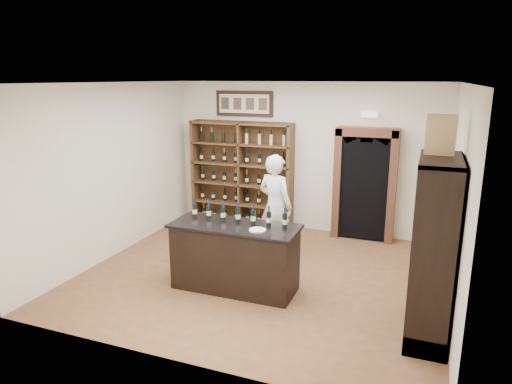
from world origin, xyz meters
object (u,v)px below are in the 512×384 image
Objects in this scene: tasting_counter at (235,257)px; wine_crate at (441,135)px; wine_shelf at (242,174)px; side_cabinet at (433,277)px; shopkeeper at (275,206)px; counter_bottle_0 at (195,210)px.

wine_crate is (2.66, -0.09, 1.94)m from tasting_counter.
wine_shelf and side_cabinet have the same top height.
shopkeeper is (1.23, -1.48, -0.19)m from wine_shelf.
side_cabinet is 3.13m from shopkeeper.
wine_shelf is at bearing 110.56° from tasting_counter.
wine_shelf is at bearing 145.82° from wine_crate.
wine_crate is at bearing -3.71° from counter_bottle_0.
counter_bottle_0 is 0.16× the size of shopkeeper.
counter_bottle_0 is 3.49m from side_cabinet.
tasting_counter is (1.10, -2.93, -0.61)m from wine_shelf.
wine_shelf is 1.21× the size of shopkeeper.
shopkeeper is (0.13, 1.46, 0.42)m from tasting_counter.
wine_crate is at bearing 166.18° from shopkeeper.
wine_shelf is 5.00m from wine_crate.
side_cabinet is (3.82, -3.23, -0.35)m from wine_shelf.
tasting_counter is 2.75m from side_cabinet.
wine_crate reaches higher than tasting_counter.
side_cabinet is at bearing -6.28° from tasting_counter.
wine_shelf is at bearing -32.48° from shopkeeper.
wine_shelf is 7.33× the size of counter_bottle_0.
wine_shelf is 1.93m from shopkeeper.
side_cabinet is at bearing 163.56° from shopkeeper.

